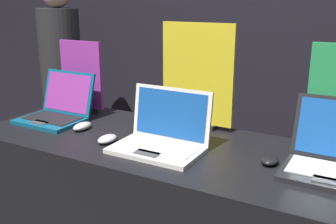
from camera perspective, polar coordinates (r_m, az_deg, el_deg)
The scene contains 10 objects.
wall_back at distance 3.07m, azimuth 13.97°, elevation 12.86°, with size 8.00×0.05×2.80m.
laptop_front at distance 2.20m, azimuth -15.78°, elevation 0.36°, with size 0.34×0.31×0.25m.
mouse_front at distance 2.02m, azimuth -12.34°, elevation -2.04°, with size 0.06×0.12×0.04m.
promo_stand_front at distance 2.32m, azimuth -12.41°, elevation 4.80°, with size 0.29×0.07×0.41m.
laptop_middle at distance 1.72m, azimuth -0.86°, elevation -3.44°, with size 0.39×0.28×0.26m.
mouse_middle at distance 1.83m, azimuth -8.81°, elevation -3.88°, with size 0.07×0.11×0.03m.
promo_stand_middle at distance 1.97m, azimuth 4.28°, elevation 4.88°, with size 0.38×0.07×0.53m.
laptop_back at distance 1.62m, azimuth 22.86°, elevation -5.97°, with size 0.34×0.33×0.26m.
mouse_back at distance 1.63m, azimuth 14.56°, elevation -6.79°, with size 0.07×0.09×0.03m.
person_bystander at distance 3.27m, azimuth -15.04°, elevation 3.67°, with size 0.32×0.32×1.68m.
Camera 1 is at (0.82, -1.12, 1.56)m, focal length 42.00 mm.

